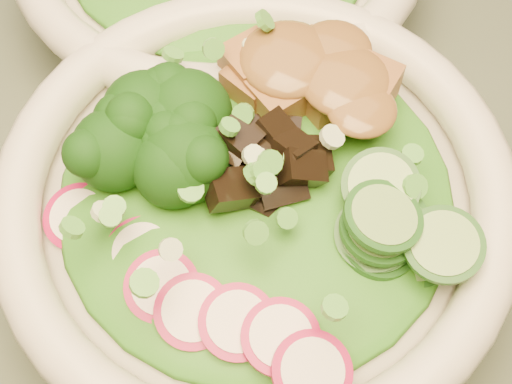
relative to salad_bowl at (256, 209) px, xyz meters
The scene contains 9 objects.
salad_bowl is the anchor object (origin of this frame).
lettuce_bed 0.02m from the salad_bowl, behind, with size 0.22×0.22×0.03m, color #236C16.
broccoli_florets 0.08m from the salad_bowl, 166.33° to the right, with size 0.09×0.08×0.05m, color black, non-canonical shape.
radish_slices 0.08m from the salad_bowl, 75.89° to the right, with size 0.12×0.04×0.02m, color #A50C44, non-canonical shape.
cucumber_slices 0.08m from the salad_bowl, 10.40° to the left, with size 0.08×0.08×0.04m, color #99C96F, non-canonical shape.
mushroom_heap 0.04m from the salad_bowl, 101.56° to the left, with size 0.08×0.08×0.04m, color black, non-canonical shape.
tofu_cubes 0.08m from the salad_bowl, 100.06° to the left, with size 0.10×0.07×0.04m, color brown, non-canonical shape.
peanut_sauce 0.09m from the salad_bowl, 100.06° to the left, with size 0.08×0.06×0.02m, color brown.
scallion_garnish 0.05m from the salad_bowl, ahead, with size 0.21×0.21×0.03m, color #52A73B, non-canonical shape.
Camera 1 is at (0.09, -0.05, 1.16)m, focal length 50.00 mm.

